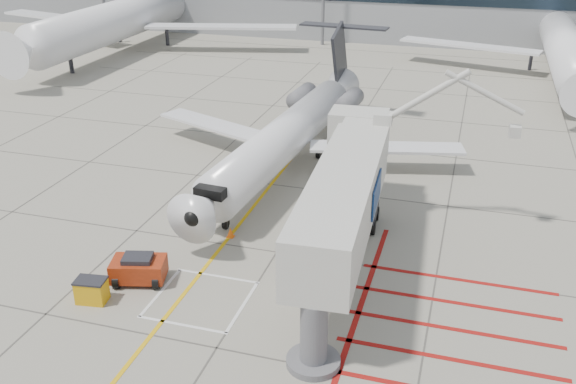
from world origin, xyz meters
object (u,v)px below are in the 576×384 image
(spill_bin, at_px, (92,290))
(jet_bridge, at_px, (342,210))
(regional_jet, at_px, (273,125))
(pushback_tug, at_px, (139,268))

(spill_bin, bearing_deg, jet_bridge, 17.77)
(regional_jet, height_order, jet_bridge, regional_jet)
(regional_jet, bearing_deg, jet_bridge, -52.30)
(regional_jet, relative_size, spill_bin, 22.16)
(jet_bridge, bearing_deg, spill_bin, -157.27)
(jet_bridge, relative_size, spill_bin, 14.00)
(pushback_tug, relative_size, spill_bin, 1.89)
(pushback_tug, bearing_deg, jet_bridge, 2.55)
(pushback_tug, height_order, spill_bin, pushback_tug)
(regional_jet, distance_m, pushback_tug, 13.43)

